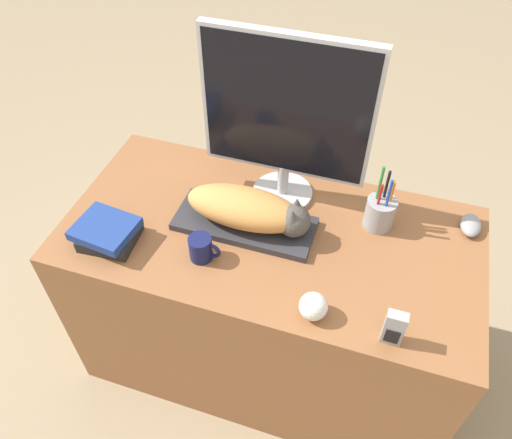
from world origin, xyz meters
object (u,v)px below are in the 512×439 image
monitor (286,115)px  book_stack (108,233)px  keyboard (245,224)px  coffee_mug (202,248)px  pen_cup (380,212)px  baseball (313,306)px  cat (252,210)px  phone (394,328)px  computer_mouse (471,225)px

monitor → book_stack: 0.65m
keyboard → book_stack: bearing=-153.9°
monitor → coffee_mug: bearing=-114.4°
monitor → pen_cup: size_ratio=2.47×
coffee_mug → baseball: coffee_mug is taller
monitor → pen_cup: 0.42m
cat → book_stack: cat is taller
cat → monitor: size_ratio=0.69×
keyboard → book_stack: size_ratio=2.33×
keyboard → baseball: (0.28, -0.26, 0.03)m
phone → book_stack: bearing=174.6°
baseball → cat: bearing=135.4°
book_stack → pen_cup: bearing=22.6°
monitor → book_stack: bearing=-141.1°
book_stack → monitor: bearing=38.9°
keyboard → book_stack: 0.42m
coffee_mug → baseball: bearing=-14.9°
cat → book_stack: size_ratio=2.07×
coffee_mug → pen_cup: bearing=31.8°
keyboard → phone: size_ratio=3.82×
keyboard → coffee_mug: 0.18m
pen_cup → baseball: (-0.12, -0.39, -0.02)m
cat → computer_mouse: bearing=17.5°
monitor → baseball: 0.56m
coffee_mug → phone: 0.59m
baseball → book_stack: baseball is taller
phone → book_stack: size_ratio=0.61×
pen_cup → book_stack: size_ratio=1.21×
phone → coffee_mug: bearing=169.2°
monitor → computer_mouse: 0.68m
computer_mouse → book_stack: book_stack is taller
cat → book_stack: 0.45m
cat → monitor: monitor is taller
cat → computer_mouse: cat is taller
cat → coffee_mug: 0.19m
phone → book_stack: 0.88m
pen_cup → phone: pen_cup is taller
computer_mouse → keyboard: bearing=-163.1°
coffee_mug → pen_cup: (0.48, 0.30, 0.02)m
keyboard → phone: phone is taller
computer_mouse → cat: bearing=-162.5°
baseball → pen_cup: bearing=73.3°
cat → baseball: size_ratio=5.01×
keyboard → pen_cup: 0.43m
cat → baseball: cat is taller
baseball → book_stack: 0.67m
cat → book_stack: bearing=-155.2°
baseball → monitor: bearing=115.8°
computer_mouse → book_stack: bearing=-159.6°
computer_mouse → phone: 0.51m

